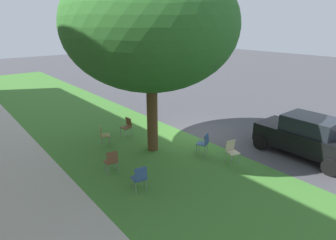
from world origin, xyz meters
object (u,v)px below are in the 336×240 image
at_px(chair_1, 127,125).
at_px(chair_3, 204,142).
at_px(parked_car, 306,136).
at_px(chair_0, 103,134).
at_px(chair_5, 111,160).
at_px(chair_4, 232,150).
at_px(chair_2, 140,177).
at_px(street_tree, 151,27).

relative_size(chair_1, chair_3, 1.00).
relative_size(chair_1, parked_car, 0.24).
relative_size(chair_0, chair_1, 1.00).
bearing_deg(chair_5, chair_0, -21.02).
height_order(chair_1, chair_4, same).
bearing_deg(chair_2, street_tree, -43.60).
distance_m(street_tree, chair_1, 4.84).
distance_m(chair_2, chair_3, 3.60).
relative_size(street_tree, chair_1, 8.34).
relative_size(chair_5, parked_car, 0.24).
height_order(chair_4, parked_car, parked_car).
bearing_deg(street_tree, chair_3, -140.69).
height_order(chair_2, chair_3, same).
bearing_deg(chair_3, chair_4, -167.49).
relative_size(street_tree, chair_5, 8.34).
bearing_deg(chair_5, chair_2, -175.20).
height_order(chair_3, chair_4, same).
distance_m(chair_3, chair_5, 3.78).
relative_size(chair_2, chair_3, 1.00).
height_order(chair_3, chair_5, same).
bearing_deg(street_tree, chair_1, 0.83).
bearing_deg(chair_2, chair_3, -79.60).
xyz_separation_m(street_tree, chair_3, (-1.65, -1.35, -4.41)).
bearing_deg(chair_0, chair_5, 158.98).
bearing_deg(chair_3, chair_1, 20.74).
relative_size(chair_0, chair_5, 1.00).
xyz_separation_m(chair_2, chair_4, (-0.54, -3.80, 0.00)).
relative_size(chair_1, chair_2, 1.00).
relative_size(chair_1, chair_4, 1.00).
xyz_separation_m(chair_1, chair_5, (-2.73, 2.29, 0.00)).
xyz_separation_m(street_tree, chair_4, (-2.84, -1.62, -4.41)).
bearing_deg(chair_0, parked_car, -136.18).
xyz_separation_m(chair_0, chair_5, (-2.45, 0.94, 0.00)).
xyz_separation_m(chair_0, chair_4, (-4.56, -3.00, 0.00)).
relative_size(street_tree, chair_2, 8.34).
bearing_deg(chair_4, chair_5, 61.81).
distance_m(chair_2, chair_4, 3.84).
bearing_deg(street_tree, chair_4, -150.39).
xyz_separation_m(chair_0, chair_2, (-4.02, 0.81, 0.00)).
bearing_deg(chair_3, parked_car, -131.01).
xyz_separation_m(chair_3, chair_4, (-1.19, -0.26, 0.00)).
relative_size(chair_2, chair_4, 1.00).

